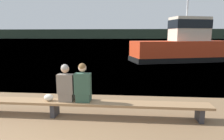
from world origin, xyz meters
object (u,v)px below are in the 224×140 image
at_px(person_left, 66,85).
at_px(person_right, 83,85).
at_px(shopping_bag, 49,97).
at_px(bench_main, 55,103).
at_px(tugboat_red, 185,47).

xyz_separation_m(person_left, person_right, (0.46, -0.00, 0.01)).
bearing_deg(shopping_bag, bench_main, 7.84).
bearing_deg(tugboat_red, shopping_bag, 135.26).
bearing_deg(bench_main, person_left, 0.51).
relative_size(bench_main, shopping_bag, 32.55).
height_order(bench_main, person_right, person_right).
relative_size(person_left, shopping_bag, 3.98).
xyz_separation_m(person_right, shopping_bag, (-0.94, -0.02, -0.36)).
bearing_deg(person_left, tugboat_red, 63.45).
distance_m(bench_main, person_right, 0.95).
height_order(person_left, shopping_bag, person_left).
relative_size(person_left, person_right, 0.97).
height_order(person_left, person_right, person_right).
xyz_separation_m(person_left, tugboat_red, (6.36, 12.72, 0.31)).
relative_size(bench_main, person_right, 7.92).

